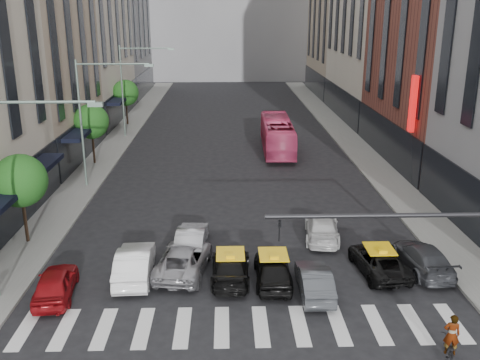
{
  "coord_description": "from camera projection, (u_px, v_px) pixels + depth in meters",
  "views": [
    {
      "loc": [
        -0.78,
        -17.53,
        12.35
      ],
      "look_at": [
        -0.05,
        8.73,
        4.0
      ],
      "focal_mm": 40.0,
      "sensor_mm": 36.0,
      "label": 1
    }
  ],
  "objects": [
    {
      "name": "ground",
      "position": [
        248.0,
        348.0,
        20.46
      ],
      "size": [
        160.0,
        160.0,
        0.0
      ],
      "primitive_type": "plane",
      "color": "black",
      "rests_on": "ground"
    },
    {
      "name": "sidewalk_left",
      "position": [
        108.0,
        151.0,
        48.71
      ],
      "size": [
        3.0,
        96.0,
        0.15
      ],
      "primitive_type": "cube",
      "color": "slate",
      "rests_on": "ground"
    },
    {
      "name": "sidewalk_right",
      "position": [
        358.0,
        150.0,
        49.32
      ],
      "size": [
        3.0,
        96.0,
        0.15
      ],
      "primitive_type": "cube",
      "color": "slate",
      "rests_on": "ground"
    },
    {
      "name": "building_left_b",
      "position": [
        23.0,
        15.0,
        43.05
      ],
      "size": [
        8.0,
        16.0,
        24.0
      ],
      "primitive_type": "cube",
      "color": "tan",
      "rests_on": "ground"
    },
    {
      "name": "building_right_b",
      "position": [
        447.0,
        2.0,
        42.7
      ],
      "size": [
        8.0,
        18.0,
        26.0
      ],
      "primitive_type": "cube",
      "color": "brown",
      "rests_on": "ground"
    },
    {
      "name": "tree_near",
      "position": [
        20.0,
        181.0,
        28.57
      ],
      "size": [
        2.88,
        2.88,
        4.95
      ],
      "color": "black",
      "rests_on": "sidewalk_left"
    },
    {
      "name": "tree_mid",
      "position": [
        91.0,
        122.0,
        43.81
      ],
      "size": [
        2.88,
        2.88,
        4.95
      ],
      "color": "black",
      "rests_on": "sidewalk_left"
    },
    {
      "name": "tree_far",
      "position": [
        126.0,
        93.0,
        59.05
      ],
      "size": [
        2.88,
        2.88,
        4.95
      ],
      "color": "black",
      "rests_on": "sidewalk_left"
    },
    {
      "name": "streetlamp_near",
      "position": [
        3.0,
        173.0,
        22.22
      ],
      "size": [
        5.38,
        0.25,
        9.0
      ],
      "color": "gray",
      "rests_on": "sidewalk_left"
    },
    {
      "name": "streetlamp_mid",
      "position": [
        93.0,
        107.0,
        37.46
      ],
      "size": [
        5.38,
        0.25,
        9.0
      ],
      "color": "gray",
      "rests_on": "sidewalk_left"
    },
    {
      "name": "streetlamp_far",
      "position": [
        131.0,
        79.0,
        52.7
      ],
      "size": [
        5.38,
        0.25,
        9.0
      ],
      "color": "gray",
      "rests_on": "sidewalk_left"
    },
    {
      "name": "traffic_signal",
      "position": [
        473.0,
        251.0,
        18.36
      ],
      "size": [
        10.1,
        0.2,
        6.0
      ],
      "color": "black",
      "rests_on": "ground"
    },
    {
      "name": "liberty_sign",
      "position": [
        413.0,
        104.0,
        38.03
      ],
      "size": [
        0.3,
        0.7,
        4.0
      ],
      "color": "red",
      "rests_on": "ground"
    },
    {
      "name": "car_red",
      "position": [
        55.0,
        283.0,
        23.94
      ],
      "size": [
        2.05,
        4.16,
        1.37
      ],
      "primitive_type": "imported",
      "rotation": [
        0.0,
        0.0,
        3.25
      ],
      "color": "maroon",
      "rests_on": "ground"
    },
    {
      "name": "car_white_front",
      "position": [
        135.0,
        263.0,
        25.68
      ],
      "size": [
        1.84,
        4.72,
        1.53
      ],
      "primitive_type": "imported",
      "rotation": [
        0.0,
        0.0,
        3.19
      ],
      "color": "white",
      "rests_on": "ground"
    },
    {
      "name": "car_silver",
      "position": [
        183.0,
        259.0,
        26.26
      ],
      "size": [
        2.95,
        5.22,
        1.38
      ],
      "primitive_type": "imported",
      "rotation": [
        0.0,
        0.0,
        3.0
      ],
      "color": "#949398",
      "rests_on": "ground"
    },
    {
      "name": "taxi_left",
      "position": [
        230.0,
        266.0,
        25.57
      ],
      "size": [
        1.92,
        4.52,
        1.3
      ],
      "primitive_type": "imported",
      "rotation": [
        0.0,
        0.0,
        3.12
      ],
      "color": "black",
      "rests_on": "ground"
    },
    {
      "name": "taxi_center",
      "position": [
        273.0,
        269.0,
        25.21
      ],
      "size": [
        1.76,
        4.23,
        1.43
      ],
      "primitive_type": "imported",
      "rotation": [
        0.0,
        0.0,
        3.13
      ],
      "color": "black",
      "rests_on": "ground"
    },
    {
      "name": "car_grey_mid",
      "position": [
        314.0,
        281.0,
        24.24
      ],
      "size": [
        1.41,
        3.98,
        1.31
      ],
      "primitive_type": "imported",
      "rotation": [
        0.0,
        0.0,
        3.14
      ],
      "color": "#393C40",
      "rests_on": "ground"
    },
    {
      "name": "taxi_right",
      "position": [
        379.0,
        261.0,
        26.25
      ],
      "size": [
        2.49,
        4.63,
        1.23
      ],
      "primitive_type": "imported",
      "rotation": [
        0.0,
        0.0,
        3.24
      ],
      "color": "black",
      "rests_on": "ground"
    },
    {
      "name": "car_grey_curb",
      "position": [
        422.0,
        258.0,
        26.42
      ],
      "size": [
        2.21,
        4.78,
        1.35
      ],
      "primitive_type": "imported",
      "rotation": [
        0.0,
        0.0,
        3.21
      ],
      "color": "#3B3D42",
      "rests_on": "ground"
    },
    {
      "name": "car_row2_left",
      "position": [
        192.0,
        238.0,
        28.6
      ],
      "size": [
        1.72,
        4.35,
        1.41
      ],
      "primitive_type": "imported",
      "rotation": [
        0.0,
        0.0,
        3.09
      ],
      "color": "#9FA0A5",
      "rests_on": "ground"
    },
    {
      "name": "car_row2_right",
      "position": [
        322.0,
        228.0,
        30.08
      ],
      "size": [
        2.4,
        4.73,
        1.32
      ],
      "primitive_type": "imported",
      "rotation": [
        0.0,
        0.0,
        3.02
      ],
      "color": "silver",
      "rests_on": "ground"
    },
    {
      "name": "bus",
      "position": [
        277.0,
        135.0,
        48.79
      ],
      "size": [
        2.81,
        10.96,
        3.04
      ],
      "primitive_type": "imported",
      "rotation": [
        0.0,
        0.0,
        3.12
      ],
      "color": "#D43E6D",
      "rests_on": "ground"
    },
    {
      "name": "motorcycle",
      "position": [
        450.0,
        349.0,
        19.69
      ],
      "size": [
        0.89,
        1.74,
        0.87
      ],
      "primitive_type": "imported",
      "rotation": [
        0.0,
        0.0,
        2.94
      ],
      "color": "black",
      "rests_on": "ground"
    },
    {
      "name": "rider",
      "position": [
        454.0,
        320.0,
        19.31
      ],
      "size": [
        0.66,
        0.5,
        1.62
      ],
      "primitive_type": "imported",
      "rotation": [
        0.0,
        0.0,
        2.94
      ],
      "color": "gray",
      "rests_on": "motorcycle"
    }
  ]
}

